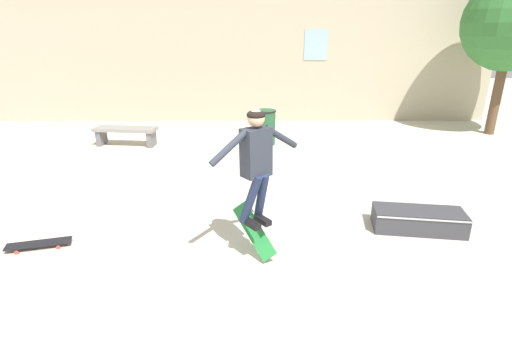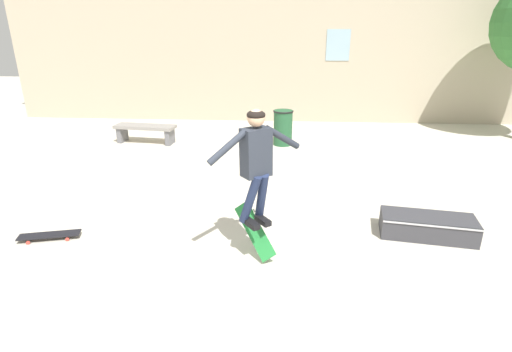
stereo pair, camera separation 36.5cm
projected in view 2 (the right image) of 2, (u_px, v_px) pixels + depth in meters
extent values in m
plane|color=beige|center=(216.00, 306.00, 4.41)|extent=(40.00, 40.00, 0.00)
cube|color=#B7A88E|center=(262.00, 51.00, 12.35)|extent=(15.75, 0.40, 4.32)
cube|color=#99B7C6|center=(338.00, 45.00, 11.94)|extent=(0.70, 0.02, 0.90)
cube|color=gray|center=(145.00, 127.00, 10.37)|extent=(1.62, 0.66, 0.08)
cube|color=slate|center=(122.00, 134.00, 10.57)|extent=(0.17, 0.42, 0.39)
cube|color=slate|center=(170.00, 137.00, 10.34)|extent=(0.17, 0.42, 0.39)
cube|color=#38383D|center=(427.00, 226.00, 5.82)|extent=(1.38, 0.73, 0.31)
cube|color=#B7B7BC|center=(432.00, 226.00, 5.53)|extent=(1.30, 0.23, 0.02)
cylinder|color=#235633|center=(283.00, 128.00, 10.21)|extent=(0.48, 0.48, 0.90)
torus|color=black|center=(283.00, 111.00, 10.06)|extent=(0.52, 0.52, 0.04)
cube|color=#282D38|center=(256.00, 152.00, 4.78)|extent=(0.41, 0.39, 0.60)
sphere|color=tan|center=(256.00, 118.00, 4.63)|extent=(0.29, 0.29, 0.21)
ellipsoid|color=black|center=(256.00, 115.00, 4.61)|extent=(0.31, 0.31, 0.12)
cylinder|color=#1E2847|center=(262.00, 196.00, 5.03)|extent=(0.23, 0.38, 0.72)
cube|color=black|center=(263.00, 220.00, 5.12)|extent=(0.24, 0.27, 0.07)
cylinder|color=#1E2847|center=(250.00, 199.00, 4.94)|extent=(0.34, 0.30, 0.72)
cube|color=black|center=(252.00, 224.00, 5.04)|extent=(0.24, 0.27, 0.07)
cylinder|color=#282D38|center=(282.00, 137.00, 4.93)|extent=(0.47, 0.37, 0.37)
cylinder|color=#282D38|center=(227.00, 147.00, 4.53)|extent=(0.47, 0.37, 0.37)
cube|color=#237F38|center=(255.00, 231.00, 5.26)|extent=(0.59, 0.49, 0.66)
cylinder|color=silver|center=(272.00, 243.00, 5.19)|extent=(0.06, 0.08, 0.07)
cylinder|color=silver|center=(258.00, 252.00, 5.24)|extent=(0.06, 0.08, 0.07)
cylinder|color=silver|center=(254.00, 210.00, 5.36)|extent=(0.06, 0.08, 0.07)
cylinder|color=silver|center=(241.00, 219.00, 5.41)|extent=(0.06, 0.08, 0.07)
cube|color=black|center=(49.00, 235.00, 5.76)|extent=(0.86, 0.39, 0.02)
cylinder|color=#DB3D33|center=(71.00, 233.00, 5.91)|extent=(0.06, 0.03, 0.05)
cylinder|color=#DB3D33|center=(67.00, 239.00, 5.72)|extent=(0.06, 0.03, 0.05)
cylinder|color=#DB3D33|center=(33.00, 236.00, 5.82)|extent=(0.06, 0.03, 0.05)
cylinder|color=#DB3D33|center=(28.00, 243.00, 5.64)|extent=(0.06, 0.03, 0.05)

